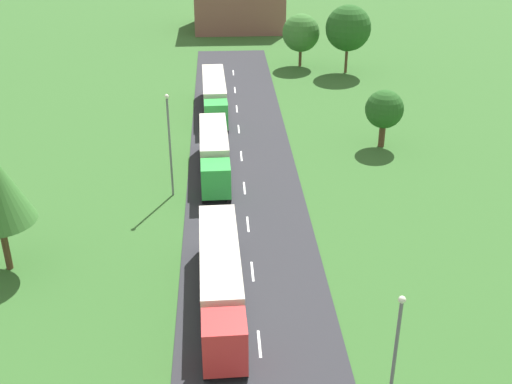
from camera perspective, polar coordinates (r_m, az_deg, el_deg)
name	(u,v)px	position (r m, az deg, el deg)	size (l,w,h in m)	color
road	(263,380)	(36.22, 0.61, -16.48)	(10.00, 140.00, 0.06)	#2B2B30
truck_second	(221,278)	(40.17, -3.19, -7.67)	(2.83, 14.05, 3.55)	red
truck_third	(214,152)	(57.52, -3.75, 3.59)	(2.76, 12.33, 3.64)	green
truck_fourth	(214,94)	(72.83, -3.74, 8.73)	(2.86, 14.10, 3.62)	green
lamppost_second	(395,352)	(32.19, 12.36, -13.84)	(0.36, 0.36, 7.52)	slate
lamppost_third	(170,141)	(52.81, -7.74, 4.54)	(0.36, 0.36, 8.96)	slate
tree_oak	(301,33)	(90.50, 4.04, 14.02)	(5.15, 5.15, 7.23)	#513823
tree_birch	(384,109)	(63.98, 11.41, 7.25)	(3.78, 3.78, 5.80)	#513823
tree_maple	(348,28)	(87.78, 8.25, 14.31)	(6.03, 6.03, 9.03)	#513823
distant_building	(239,0)	(113.85, -1.54, 16.81)	(14.98, 13.11, 9.46)	brown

